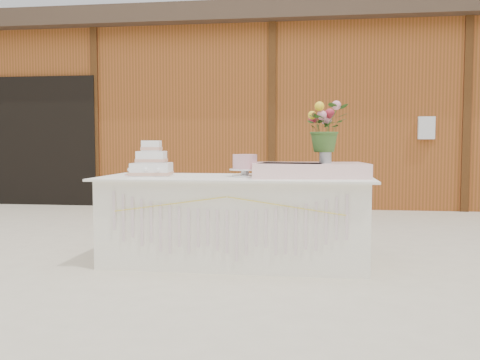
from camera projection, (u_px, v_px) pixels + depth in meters
name	position (u px, v px, depth m)	size (l,w,h in m)	color
ground	(235.00, 262.00, 4.78)	(80.00, 80.00, 0.00)	beige
barn	(280.00, 112.00, 10.59)	(12.60, 4.60, 3.30)	brown
cake_table	(235.00, 220.00, 4.75)	(2.40, 1.00, 0.77)	white
wedding_cake	(152.00, 164.00, 4.86)	(0.40, 0.40, 0.32)	white
pink_cake_stand	(245.00, 164.00, 4.72)	(0.27, 0.27, 0.20)	white
satin_runner	(309.00, 170.00, 4.66)	(0.99, 0.57, 0.12)	beige
flower_vase	(325.00, 155.00, 4.63)	(0.11, 0.11, 0.14)	#BCBCC1
bouquet	(326.00, 122.00, 4.61)	(0.37, 0.32, 0.42)	#375C25
loose_flowers	(131.00, 174.00, 5.02)	(0.14, 0.34, 0.02)	pink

